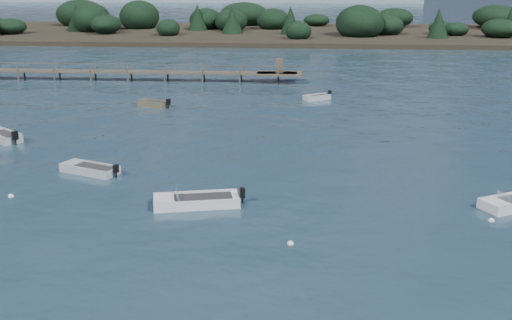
# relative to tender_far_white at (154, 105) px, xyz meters

# --- Properties ---
(ground) EXTENTS (400.00, 400.00, 0.00)m
(ground) POSITION_rel_tender_far_white_xyz_m (7.17, 26.09, -0.16)
(ground) COLOR #192C3A
(ground) RESTS_ON ground
(tender_far_white) EXTENTS (3.36, 2.35, 1.15)m
(tender_far_white) POSITION_rel_tender_far_white_xyz_m (0.00, 0.00, 0.00)
(tender_far_white) COLOR #6C6448
(tender_far_white) RESTS_ON ground
(tender_far_grey) EXTENTS (3.76, 3.43, 1.31)m
(tender_far_grey) POSITION_rel_tender_far_white_xyz_m (-8.60, -12.76, 0.02)
(tender_far_grey) COLOR #A9ADB0
(tender_far_grey) RESTS_ON ground
(tender_far_grey_b) EXTENTS (2.88, 2.34, 1.03)m
(tender_far_grey_b) POSITION_rel_tender_far_white_xyz_m (15.24, 4.38, -0.02)
(tender_far_grey_b) COLOR #A9ADB0
(tender_far_grey_b) RESTS_ON ground
(dinghy_mid_grey) EXTENTS (4.13, 2.80, 1.04)m
(dinghy_mid_grey) POSITION_rel_tender_far_white_xyz_m (0.53, -20.14, -0.02)
(dinghy_mid_grey) COLOR #A9ADB0
(dinghy_mid_grey) RESTS_ON ground
(dinghy_mid_white_a) EXTENTS (5.07, 2.70, 1.16)m
(dinghy_mid_white_a) POSITION_rel_tender_far_white_xyz_m (8.18, -25.42, -0.01)
(dinghy_mid_white_a) COLOR silver
(dinghy_mid_white_a) RESTS_ON ground
(buoy_b) EXTENTS (0.32, 0.32, 0.32)m
(buoy_b) POSITION_rel_tender_far_white_xyz_m (13.42, -30.14, -0.16)
(buoy_b) COLOR white
(buoy_b) RESTS_ON ground
(buoy_c) EXTENTS (0.32, 0.32, 0.32)m
(buoy_c) POSITION_rel_tender_far_white_xyz_m (-2.50, -24.80, -0.16)
(buoy_c) COLOR white
(buoy_c) RESTS_ON ground
(buoy_d) EXTENTS (0.32, 0.32, 0.32)m
(buoy_d) POSITION_rel_tender_far_white_xyz_m (23.60, -26.55, -0.16)
(buoy_d) COLOR white
(buoy_d) RESTS_ON ground
(jetty) EXTENTS (64.50, 3.20, 3.40)m
(jetty) POSITION_rel_tender_far_white_xyz_m (-14.57, 14.08, 0.82)
(jetty) COLOR brown
(jetty) RESTS_ON ground
(far_headland) EXTENTS (190.00, 40.00, 5.80)m
(far_headland) POSITION_rel_tender_far_white_xyz_m (32.17, 66.09, 1.80)
(far_headland) COLOR black
(far_headland) RESTS_ON ground
(distant_haze) EXTENTS (280.00, 20.00, 2.40)m
(distant_haze) POSITION_rel_tender_far_white_xyz_m (-82.83, 196.09, -0.16)
(distant_haze) COLOR gray
(distant_haze) RESTS_ON ground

